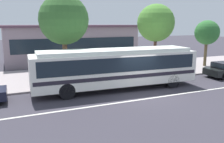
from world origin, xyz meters
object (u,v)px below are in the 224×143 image
at_px(pedestrian_walking_along_curb, 69,70).
at_px(street_tree_near_stop, 64,20).
at_px(bus_stop_sign, 164,57).
at_px(transit_bus, 117,66).
at_px(street_tree_mid_block, 156,23).
at_px(pedestrian_standing_by_tree, 61,71).
at_px(pedestrian_waiting_near_sign, 149,63).
at_px(street_tree_far_end, 207,33).

xyz_separation_m(pedestrian_walking_along_curb, street_tree_near_stop, (-0.02, 0.95, 3.69)).
distance_m(bus_stop_sign, street_tree_near_stop, 8.84).
bearing_deg(pedestrian_walking_along_curb, transit_bus, -45.77).
relative_size(pedestrian_walking_along_curb, street_tree_mid_block, 0.27).
bearing_deg(pedestrian_standing_by_tree, bus_stop_sign, -1.69).
distance_m(transit_bus, street_tree_near_stop, 5.59).
height_order(pedestrian_waiting_near_sign, pedestrian_walking_along_curb, pedestrian_walking_along_curb).
xyz_separation_m(pedestrian_standing_by_tree, street_tree_far_end, (15.54, 1.88, 2.47)).
bearing_deg(pedestrian_walking_along_curb, street_tree_mid_block, 8.12).
bearing_deg(bus_stop_sign, pedestrian_standing_by_tree, 178.31).
relative_size(bus_stop_sign, street_tree_near_stop, 0.38).
bearing_deg(street_tree_mid_block, street_tree_near_stop, -178.29).
bearing_deg(pedestrian_walking_along_curb, street_tree_near_stop, 91.50).
bearing_deg(pedestrian_standing_by_tree, pedestrian_waiting_near_sign, 4.87).
relative_size(pedestrian_standing_by_tree, bus_stop_sign, 0.66).
bearing_deg(pedestrian_waiting_near_sign, street_tree_mid_block, 38.79).
bearing_deg(street_tree_near_stop, street_tree_far_end, 1.97).
bearing_deg(pedestrian_walking_along_curb, bus_stop_sign, -4.74).
relative_size(pedestrian_waiting_near_sign, pedestrian_walking_along_curb, 0.98).
xyz_separation_m(pedestrian_waiting_near_sign, street_tree_near_stop, (-7.29, 0.69, 3.70)).
bearing_deg(street_tree_mid_block, transit_bus, -145.27).
bearing_deg(pedestrian_standing_by_tree, street_tree_far_end, 6.89).
bearing_deg(street_tree_mid_block, street_tree_far_end, 2.31).
xyz_separation_m(transit_bus, pedestrian_waiting_near_sign, (4.56, 3.03, -0.55)).
xyz_separation_m(transit_bus, street_tree_far_end, (12.19, 4.24, 1.93)).
height_order(pedestrian_waiting_near_sign, street_tree_near_stop, street_tree_near_stop).
distance_m(transit_bus, street_tree_far_end, 13.05).
xyz_separation_m(pedestrian_standing_by_tree, street_tree_mid_block, (9.09, 1.62, 3.45)).
distance_m(pedestrian_waiting_near_sign, street_tree_mid_block, 3.77).
height_order(street_tree_near_stop, street_tree_far_end, street_tree_near_stop).
relative_size(pedestrian_waiting_near_sign, street_tree_mid_block, 0.27).
height_order(pedestrian_standing_by_tree, street_tree_mid_block, street_tree_mid_block).
bearing_deg(pedestrian_standing_by_tree, pedestrian_walking_along_curb, 32.42).
distance_m(pedestrian_walking_along_curb, bus_stop_sign, 8.16).
bearing_deg(street_tree_mid_block, bus_stop_sign, -99.86).
bearing_deg(pedestrian_walking_along_curb, pedestrian_waiting_near_sign, 2.05).
height_order(bus_stop_sign, street_tree_mid_block, street_tree_mid_block).
bearing_deg(street_tree_far_end, street_tree_near_stop, -178.03).
relative_size(street_tree_near_stop, street_tree_mid_block, 1.07).
relative_size(pedestrian_walking_along_curb, street_tree_far_end, 0.36).
xyz_separation_m(transit_bus, bus_stop_sign, (5.41, 2.10, 0.10)).
relative_size(pedestrian_waiting_near_sign, pedestrian_standing_by_tree, 0.99).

